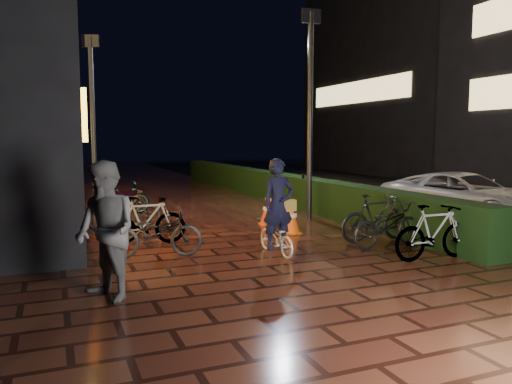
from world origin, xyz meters
name	(u,v)px	position (x,y,z in m)	size (l,w,h in m)	color
ground	(284,256)	(0.00, 0.00, 0.00)	(80.00, 80.00, 0.00)	#381911
asphalt_road	(456,202)	(9.00, 5.00, 0.00)	(11.00, 60.00, 0.01)	black
hedge	(272,186)	(3.30, 8.00, 0.50)	(0.70, 20.00, 1.00)	black
bystander_person	(106,231)	(-3.34, -1.37, 0.96)	(0.93, 0.73, 1.92)	#5A5A5C
van	(465,196)	(6.41, 2.02, 0.64)	(2.12, 4.59, 1.28)	#A9A8AD
lamp_post_hedge	(310,105)	(2.54, 3.76, 3.09)	(0.54, 0.16, 5.62)	black
lamp_post_sf	(93,117)	(-2.85, 6.80, 2.81)	(0.48, 0.25, 5.11)	black
cyclist	(277,220)	(-0.08, 0.17, 0.68)	(0.68, 1.30, 1.84)	silver
traffic_barrier	(279,215)	(1.12, 2.67, 0.34)	(0.46, 1.72, 0.69)	#FF5C0D
cart_assembly	(305,191)	(3.24, 5.31, 0.59)	(0.63, 0.64, 1.16)	black
parked_bikes_storefront	(133,213)	(-2.29, 3.31, 0.49)	(1.97, 6.61, 1.03)	black
parked_bikes_hedge	(397,225)	(2.37, -0.27, 0.49)	(1.93, 2.32, 1.03)	black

